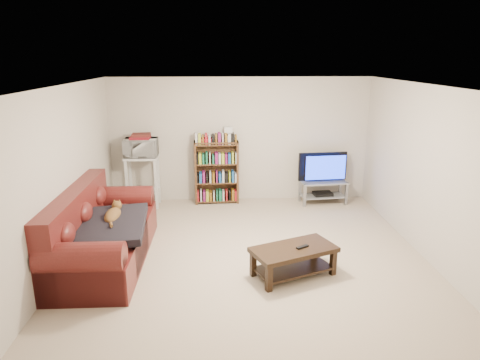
{
  "coord_description": "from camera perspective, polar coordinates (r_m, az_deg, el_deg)",
  "views": [
    {
      "loc": [
        -0.39,
        -5.68,
        2.77
      ],
      "look_at": [
        -0.1,
        0.4,
        1.0
      ],
      "focal_mm": 32.0,
      "sensor_mm": 36.0,
      "label": 1
    }
  ],
  "objects": [
    {
      "name": "floor",
      "position": [
        6.33,
        1.09,
        -9.74
      ],
      "size": [
        5.0,
        5.0,
        0.0
      ],
      "primitive_type": "plane",
      "color": "#C8B295",
      "rests_on": "ground"
    },
    {
      "name": "ceiling",
      "position": [
        5.71,
        1.22,
        12.5
      ],
      "size": [
        5.0,
        5.0,
        0.0
      ],
      "primitive_type": "plane",
      "rotation": [
        3.14,
        0.0,
        0.0
      ],
      "color": "white",
      "rests_on": "ground"
    },
    {
      "name": "wall_back",
      "position": [
        8.34,
        -0.0,
        5.35
      ],
      "size": [
        5.0,
        0.0,
        5.0
      ],
      "primitive_type": "plane",
      "rotation": [
        1.57,
        0.0,
        0.0
      ],
      "color": "beige",
      "rests_on": "ground"
    },
    {
      "name": "wall_front",
      "position": [
        3.57,
        3.89,
        -9.9
      ],
      "size": [
        5.0,
        0.0,
        5.0
      ],
      "primitive_type": "plane",
      "rotation": [
        -1.57,
        0.0,
        0.0
      ],
      "color": "beige",
      "rests_on": "ground"
    },
    {
      "name": "wall_left",
      "position": [
        6.26,
        -22.33,
        0.45
      ],
      "size": [
        0.0,
        5.0,
        5.0
      ],
      "primitive_type": "plane",
      "rotation": [
        1.57,
        0.0,
        1.57
      ],
      "color": "beige",
      "rests_on": "ground"
    },
    {
      "name": "wall_right",
      "position": [
        6.56,
        23.49,
        1.01
      ],
      "size": [
        0.0,
        5.0,
        5.0
      ],
      "primitive_type": "plane",
      "rotation": [
        1.57,
        0.0,
        -1.57
      ],
      "color": "beige",
      "rests_on": "ground"
    },
    {
      "name": "sofa",
      "position": [
        6.29,
        -18.24,
        -7.25
      ],
      "size": [
        1.05,
        2.41,
        1.03
      ],
      "rotation": [
        0.0,
        0.0,
        0.0
      ],
      "color": "#581916",
      "rests_on": "floor"
    },
    {
      "name": "blanket",
      "position": [
        6.01,
        -17.03,
        -5.82
      ],
      "size": [
        1.03,
        1.28,
        0.2
      ],
      "primitive_type": "cube",
      "rotation": [
        0.05,
        -0.04,
        0.08
      ],
      "color": "black",
      "rests_on": "sofa"
    },
    {
      "name": "cat",
      "position": [
        6.18,
        -16.6,
        -4.55
      ],
      "size": [
        0.26,
        0.66,
        0.2
      ],
      "primitive_type": null,
      "rotation": [
        0.0,
        0.0,
        0.0
      ],
      "color": "brown",
      "rests_on": "sofa"
    },
    {
      "name": "coffee_table",
      "position": [
        5.67,
        7.15,
        -10.02
      ],
      "size": [
        1.21,
        0.92,
        0.39
      ],
      "rotation": [
        0.0,
        0.0,
        0.4
      ],
      "color": "black",
      "rests_on": "floor"
    },
    {
      "name": "remote",
      "position": [
        5.63,
        8.32,
        -8.81
      ],
      "size": [
        0.18,
        0.13,
        0.02
      ],
      "primitive_type": "cube",
      "rotation": [
        0.0,
        0.0,
        0.55
      ],
      "color": "black",
      "rests_on": "coffee_table"
    },
    {
      "name": "tv_stand",
      "position": [
        8.45,
        11.0,
        -1.08
      ],
      "size": [
        0.92,
        0.48,
        0.44
      ],
      "rotation": [
        0.0,
        0.0,
        0.09
      ],
      "color": "#999EA3",
      "rests_on": "floor"
    },
    {
      "name": "television",
      "position": [
        8.34,
        11.16,
        1.65
      ],
      "size": [
        0.96,
        0.22,
        0.55
      ],
      "primitive_type": "imported",
      "rotation": [
        0.0,
        0.0,
        3.24
      ],
      "color": "black",
      "rests_on": "tv_stand"
    },
    {
      "name": "dvd_player",
      "position": [
        8.48,
        10.96,
        -1.8
      ],
      "size": [
        0.38,
        0.28,
        0.06
      ],
      "primitive_type": "cube",
      "rotation": [
        0.0,
        0.0,
        0.09
      ],
      "color": "black",
      "rests_on": "tv_stand"
    },
    {
      "name": "bookshelf",
      "position": [
        8.26,
        -3.14,
        1.16
      ],
      "size": [
        0.85,
        0.29,
        1.22
      ],
      "rotation": [
        0.0,
        0.0,
        0.04
      ],
      "color": "#4D301A",
      "rests_on": "floor"
    },
    {
      "name": "shelf_clutter",
      "position": [
        8.13,
        -2.52,
        5.94
      ],
      "size": [
        0.62,
        0.21,
        0.28
      ],
      "rotation": [
        0.0,
        0.0,
        0.04
      ],
      "color": "silver",
      "rests_on": "bookshelf"
    },
    {
      "name": "microwave_stand",
      "position": [
        8.25,
        -12.85,
        0.71
      ],
      "size": [
        0.62,
        0.45,
        0.98
      ],
      "rotation": [
        0.0,
        0.0,
        0.01
      ],
      "color": "silver",
      "rests_on": "floor"
    },
    {
      "name": "microwave",
      "position": [
        8.13,
        -13.08,
        4.24
      ],
      "size": [
        0.61,
        0.42,
        0.33
      ],
      "primitive_type": "imported",
      "rotation": [
        0.0,
        0.0,
        0.01
      ],
      "color": "silver",
      "rests_on": "microwave_stand"
    },
    {
      "name": "game_boxes",
      "position": [
        8.09,
        -13.16,
        5.56
      ],
      "size": [
        0.36,
        0.32,
        0.05
      ],
      "primitive_type": "cube",
      "rotation": [
        0.0,
        0.0,
        0.01
      ],
      "color": "maroon",
      "rests_on": "microwave"
    }
  ]
}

